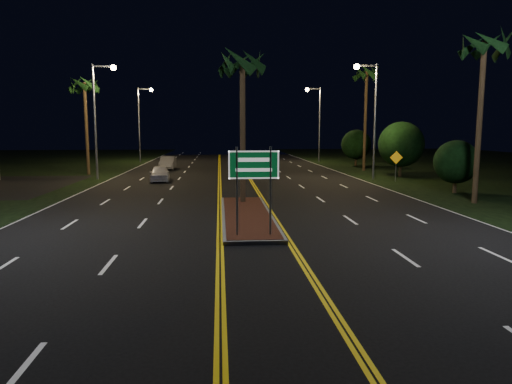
{
  "coord_description": "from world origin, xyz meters",
  "views": [
    {
      "loc": [
        -1.21,
        -13.3,
        3.93
      ],
      "look_at": [
        -0.02,
        1.51,
        1.9
      ],
      "focal_mm": 32.0,
      "sensor_mm": 36.0,
      "label": 1
    }
  ],
  "objects": [
    {
      "name": "palm_right_near",
      "position": [
        12.5,
        10.0,
        8.21
      ],
      "size": [
        2.4,
        2.4,
        9.3
      ],
      "color": "#382819",
      "rests_on": "ground"
    },
    {
      "name": "streetlight_left_far",
      "position": [
        -10.61,
        44.0,
        5.66
      ],
      "size": [
        1.91,
        0.44,
        9.0
      ],
      "color": "gray",
      "rests_on": "ground"
    },
    {
      "name": "palm_left_far",
      "position": [
        -12.8,
        28.0,
        7.75
      ],
      "size": [
        2.4,
        2.4,
        8.8
      ],
      "color": "#382819",
      "rests_on": "ground"
    },
    {
      "name": "median_island",
      "position": [
        0.0,
        7.0,
        0.08
      ],
      "size": [
        2.25,
        10.25,
        0.17
      ],
      "color": "gray",
      "rests_on": "ground"
    },
    {
      "name": "palm_right_far",
      "position": [
        12.8,
        30.0,
        9.14
      ],
      "size": [
        2.4,
        2.4,
        10.3
      ],
      "color": "#382819",
      "rests_on": "ground"
    },
    {
      "name": "shrub_near",
      "position": [
        13.5,
        14.0,
        1.95
      ],
      "size": [
        2.7,
        2.7,
        3.3
      ],
      "color": "#382819",
      "rests_on": "ground"
    },
    {
      "name": "car_far",
      "position": [
        -6.4,
        33.02,
        0.75
      ],
      "size": [
        1.94,
        4.52,
        1.51
      ],
      "primitive_type": "imported",
      "rotation": [
        0.0,
        0.0,
        0.0
      ],
      "color": "#9999A2",
      "rests_on": "ground"
    },
    {
      "name": "ground",
      "position": [
        0.0,
        0.0,
        0.0
      ],
      "size": [
        120.0,
        120.0,
        0.0
      ],
      "primitive_type": "plane",
      "color": "black",
      "rests_on": "ground"
    },
    {
      "name": "shrub_mid",
      "position": [
        14.0,
        24.0,
        2.73
      ],
      "size": [
        3.78,
        3.78,
        4.62
      ],
      "color": "#382819",
      "rests_on": "ground"
    },
    {
      "name": "highway_sign",
      "position": [
        0.0,
        2.8,
        2.4
      ],
      "size": [
        1.8,
        0.08,
        3.2
      ],
      "color": "gray",
      "rests_on": "ground"
    },
    {
      "name": "warning_sign",
      "position": [
        12.2,
        20.4,
        1.51
      ],
      "size": [
        0.98,
        0.07,
        2.34
      ],
      "rotation": [
        0.0,
        0.0,
        -0.01
      ],
      "color": "gray",
      "rests_on": "ground"
    },
    {
      "name": "streetlight_right_mid",
      "position": [
        10.61,
        22.0,
        5.66
      ],
      "size": [
        1.91,
        0.44,
        9.0
      ],
      "color": "gray",
      "rests_on": "ground"
    },
    {
      "name": "shrub_far",
      "position": [
        13.8,
        36.0,
        2.34
      ],
      "size": [
        3.24,
        3.24,
        3.96
      ],
      "color": "#382819",
      "rests_on": "ground"
    },
    {
      "name": "palm_median",
      "position": [
        0.0,
        10.5,
        7.28
      ],
      "size": [
        2.4,
        2.4,
        8.3
      ],
      "color": "#382819",
      "rests_on": "ground"
    },
    {
      "name": "streetlight_right_far",
      "position": [
        10.61,
        42.0,
        5.66
      ],
      "size": [
        1.91,
        0.44,
        9.0
      ],
      "color": "gray",
      "rests_on": "ground"
    },
    {
      "name": "streetlight_left_mid",
      "position": [
        -10.61,
        24.0,
        5.66
      ],
      "size": [
        1.91,
        0.44,
        9.0
      ],
      "color": "gray",
      "rests_on": "ground"
    },
    {
      "name": "car_near",
      "position": [
        -5.82,
        22.18,
        0.72
      ],
      "size": [
        2.25,
        4.45,
        1.43
      ],
      "primitive_type": "imported",
      "rotation": [
        0.0,
        0.0,
        0.1
      ],
      "color": "silver",
      "rests_on": "ground"
    }
  ]
}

